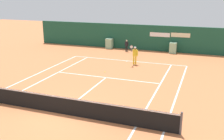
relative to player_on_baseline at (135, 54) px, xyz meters
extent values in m
plane|color=#C67042|center=(-0.97, -10.69, -0.94)|extent=(80.00, 80.00, 0.00)
cube|color=white|center=(-0.97, 1.01, -0.93)|extent=(10.60, 0.10, 0.01)
cube|color=white|center=(3.03, -10.69, -0.93)|extent=(0.10, 23.40, 0.01)
cube|color=white|center=(4.33, -10.69, -0.93)|extent=(0.10, 23.40, 0.01)
cube|color=white|center=(-0.97, -4.29, -0.93)|extent=(8.00, 0.10, 0.01)
cube|color=white|center=(-0.97, -7.49, -0.93)|extent=(0.10, 6.40, 0.01)
cube|color=white|center=(-0.97, 0.86, -0.93)|extent=(0.10, 0.24, 0.01)
cylinder|color=#4C4C51|center=(5.03, -10.69, -0.40)|extent=(0.10, 0.10, 1.07)
cube|color=black|center=(-0.97, -10.69, -0.46)|extent=(12.00, 0.03, 0.95)
cube|color=white|center=(-0.97, -10.69, -0.02)|extent=(12.00, 0.04, 0.06)
cube|color=#194C38|center=(-0.97, 6.31, 0.42)|extent=(25.00, 0.24, 2.72)
cube|color=beige|center=(3.12, 6.17, 0.91)|extent=(1.91, 0.02, 0.44)
cube|color=white|center=(1.00, 6.17, 0.84)|extent=(2.11, 0.02, 0.44)
cube|color=#8CB793|center=(-4.52, 5.76, -0.38)|extent=(0.71, 0.70, 1.12)
cube|color=#8CB793|center=(2.51, 5.76, -0.39)|extent=(0.70, 0.70, 1.10)
cylinder|color=yellow|center=(0.09, 0.04, -0.55)|extent=(0.13, 0.13, 0.78)
cylinder|color=yellow|center=(-0.08, 0.02, -0.55)|extent=(0.13, 0.13, 0.78)
cube|color=yellow|center=(0.00, 0.03, 0.11)|extent=(0.37, 0.23, 0.54)
sphere|color=#8C664C|center=(0.00, 0.03, 0.49)|extent=(0.21, 0.21, 0.21)
cylinder|color=white|center=(0.00, 0.03, 0.57)|extent=(0.20, 0.20, 0.06)
cylinder|color=yellow|center=(0.22, 0.05, 0.07)|extent=(0.08, 0.08, 0.52)
cylinder|color=#8C664C|center=(-0.19, -0.25, 0.34)|extent=(0.13, 0.53, 0.08)
cylinder|color=black|center=(-0.16, -0.51, 0.45)|extent=(0.03, 0.03, 0.22)
torus|color=black|center=(-0.16, -0.51, 0.70)|extent=(0.30, 0.05, 0.30)
cylinder|color=silver|center=(-0.16, -0.51, 0.70)|extent=(0.26, 0.03, 0.26)
cylinder|color=black|center=(-2.17, 4.89, -0.62)|extent=(0.10, 0.10, 0.63)
cylinder|color=black|center=(-2.31, 4.91, -0.62)|extent=(0.10, 0.10, 0.63)
cube|color=black|center=(-2.24, 4.90, -0.09)|extent=(0.30, 0.19, 0.44)
sphere|color=beige|center=(-2.24, 4.90, 0.21)|extent=(0.17, 0.17, 0.17)
cylinder|color=black|center=(-2.07, 4.88, -0.12)|extent=(0.07, 0.07, 0.42)
cylinder|color=black|center=(-2.41, 4.92, -0.12)|extent=(0.07, 0.07, 0.42)
sphere|color=#CCE033|center=(-1.55, -3.07, -0.90)|extent=(0.07, 0.07, 0.07)
sphere|color=#CCE033|center=(-5.17, -0.17, -0.90)|extent=(0.07, 0.07, 0.07)
camera|label=1|loc=(5.74, -21.25, 4.97)|focal=41.90mm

